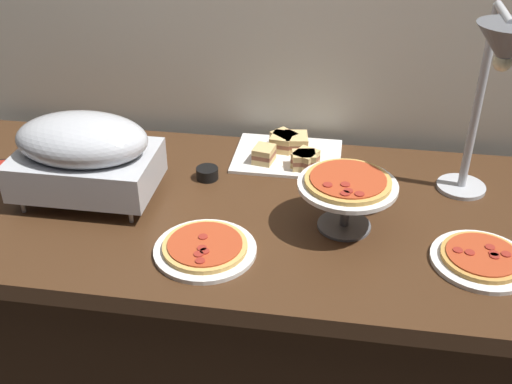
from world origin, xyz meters
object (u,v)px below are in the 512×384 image
Objects in this scene: chafing_dish at (84,153)px; sandwich_platter at (289,152)px; heat_lamp at (498,66)px; pizza_plate_raised_stand at (347,188)px; sauce_cup_near at (207,173)px; sauce_cup_far at (3,169)px; pizza_plate_front at (482,259)px; pizza_plate_center at (205,248)px.

chafing_dish is 0.63m from sandwich_platter.
pizza_plate_raised_stand is at bearing -160.77° from heat_lamp.
sandwich_platter is (0.53, 0.32, -0.12)m from chafing_dish.
chafing_dish is at bearing -152.93° from sauce_cup_near.
heat_lamp reaches higher than pizza_plate_raised_stand.
sandwich_platter reaches higher than sauce_cup_near.
chafing_dish is at bearing -14.00° from sauce_cup_far.
pizza_plate_raised_stand is (-0.34, 0.10, 0.11)m from pizza_plate_front.
sauce_cup_near is at bearing 174.21° from heat_lamp.
chafing_dish is 1.49× the size of pizza_plate_center.
pizza_plate_raised_stand is (-0.33, -0.12, -0.31)m from heat_lamp.
heat_lamp is 0.70m from sandwich_platter.
chafing_dish is 1.07m from pizza_plate_front.
sauce_cup_far is at bearing -179.84° from heat_lamp.
sauce_cup_far is at bearing 173.80° from pizza_plate_raised_stand.
pizza_plate_center is at bearing -153.86° from pizza_plate_raised_stand.
heat_lamp is 0.46m from pizza_plate_raised_stand.
chafing_dish is 5.82× the size of sauce_cup_near.
pizza_plate_center is at bearing -157.18° from heat_lamp.
pizza_plate_front is 0.95× the size of pizza_plate_center.
pizza_plate_front is at bearing -41.06° from sandwich_platter.
pizza_plate_raised_stand reaches higher than sauce_cup_far.
pizza_plate_front is at bearing -8.91° from sauce_cup_far.
sauce_cup_near is 0.62m from sauce_cup_far.
sauce_cup_far is (-0.61, -0.08, 0.00)m from sauce_cup_near.
pizza_plate_raised_stand reaches higher than pizza_plate_center.
pizza_plate_center is 0.39m from pizza_plate_raised_stand.
heat_lamp is 0.47m from pizza_plate_front.
pizza_plate_raised_stand is (0.34, 0.17, 0.11)m from pizza_plate_center.
sandwich_platter is at bearing 155.17° from heat_lamp.
heat_lamp is 0.84m from pizza_plate_center.
sauce_cup_far is at bearing -172.62° from sauce_cup_near.
sauce_cup_near is (-0.42, 0.19, -0.10)m from pizza_plate_raised_stand.
heat_lamp is 1.62× the size of sandwich_platter.
chafing_dish reaches higher than pizza_plate_center.
pizza_plate_center is 0.54m from sandwich_platter.
sauce_cup_near is (-0.23, -0.16, -0.00)m from sandwich_platter.
pizza_plate_front is 0.37m from pizza_plate_raised_stand.
pizza_plate_front is (0.01, -0.22, -0.41)m from heat_lamp.
pizza_plate_front is at bearing -88.17° from heat_lamp.
chafing_dish reaches higher than pizza_plate_front.
pizza_plate_front is 0.96× the size of pizza_plate_raised_stand.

